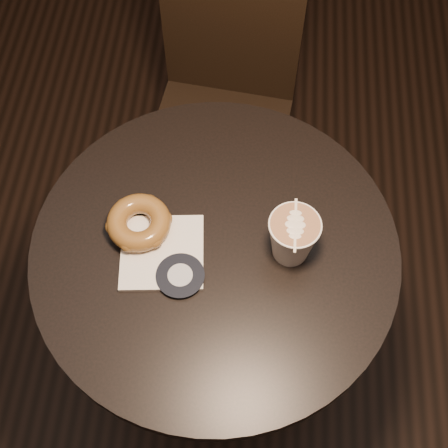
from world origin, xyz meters
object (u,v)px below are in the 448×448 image
object	(u,v)px
cafe_table	(216,288)
chair	(225,87)
pastry_bag	(162,252)
latte_cup	(292,238)
doughnut	(139,222)

from	to	relation	value
cafe_table	chair	world-z (taller)	chair
pastry_bag	latte_cup	world-z (taller)	latte_cup
latte_cup	doughnut	bearing A→B (deg)	175.23
chair	latte_cup	size ratio (longest dim) A/B	8.74
cafe_table	doughnut	xyz separation A→B (m)	(-0.15, 0.02, 0.23)
doughnut	cafe_table	bearing A→B (deg)	-9.70
pastry_bag	chair	bearing A→B (deg)	78.21
latte_cup	chair	bearing A→B (deg)	105.67
chair	pastry_bag	distance (m)	0.67
chair	doughnut	bearing A→B (deg)	-94.39
chair	latte_cup	bearing A→B (deg)	-67.10
doughnut	chair	bearing A→B (deg)	78.38
doughnut	latte_cup	world-z (taller)	latte_cup
pastry_bag	latte_cup	xyz separation A→B (m)	(0.24, 0.02, 0.05)
cafe_table	latte_cup	xyz separation A→B (m)	(0.14, 0.00, 0.25)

